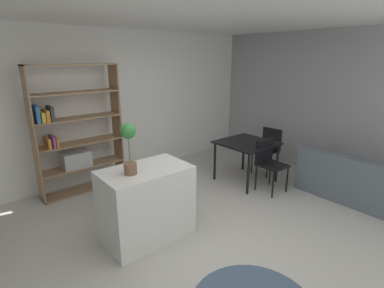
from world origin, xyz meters
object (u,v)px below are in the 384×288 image
object	(u,v)px
dining_table	(246,146)
dining_chair_near	(269,160)
dining_chair_window_side	(268,146)
kitchen_island	(147,203)
sofa	(363,186)
open_bookshelf	(74,137)
potted_plant_on_island	(129,144)

from	to	relation	value
dining_table	dining_chair_near	distance (m)	0.50
dining_chair_window_side	kitchen_island	bearing A→B (deg)	-86.99
dining_chair_window_side	dining_table	bearing A→B (deg)	-93.35
dining_chair_near	sofa	xyz separation A→B (m)	(0.79, -1.24, -0.27)
kitchen_island	dining_table	world-z (taller)	kitchen_island
open_bookshelf	dining_chair_near	distance (m)	3.25
dining_chair_near	dining_chair_window_side	world-z (taller)	dining_chair_near
open_bookshelf	dining_chair_window_side	world-z (taller)	open_bookshelf
open_bookshelf	dining_chair_near	bearing A→B (deg)	-38.58
sofa	potted_plant_on_island	bearing A→B (deg)	67.96
open_bookshelf	dining_chair_near	world-z (taller)	open_bookshelf
dining_table	dining_chair_near	bearing A→B (deg)	-89.37
dining_chair_window_side	open_bookshelf	bearing A→B (deg)	-119.32
kitchen_island	potted_plant_on_island	world-z (taller)	potted_plant_on_island
potted_plant_on_island	sofa	bearing A→B (deg)	-22.04
potted_plant_on_island	open_bookshelf	bearing A→B (deg)	90.05
potted_plant_on_island	dining_chair_window_side	distance (m)	3.29
kitchen_island	dining_chair_window_side	distance (m)	2.99
dining_chair_near	potted_plant_on_island	bearing A→B (deg)	-178.83
dining_table	dining_chair_near	size ratio (longest dim) A/B	1.05
dining_table	dining_chair_near	xyz separation A→B (m)	(0.01, -0.49, -0.13)
dining_table	dining_chair_window_side	distance (m)	0.68
kitchen_island	sofa	size ratio (longest dim) A/B	0.55
dining_chair_near	dining_chair_window_side	size ratio (longest dim) A/B	1.00
dining_chair_window_side	potted_plant_on_island	bearing A→B (deg)	-86.80
potted_plant_on_island	dining_table	world-z (taller)	potted_plant_on_island
dining_table	dining_chair_window_side	world-z (taller)	dining_chair_window_side
kitchen_island	dining_chair_near	bearing A→B (deg)	-3.35
kitchen_island	dining_chair_window_side	size ratio (longest dim) A/B	1.23
sofa	dining_chair_window_side	bearing A→B (deg)	4.12
open_bookshelf	sofa	world-z (taller)	open_bookshelf
kitchen_island	sofa	world-z (taller)	kitchen_island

